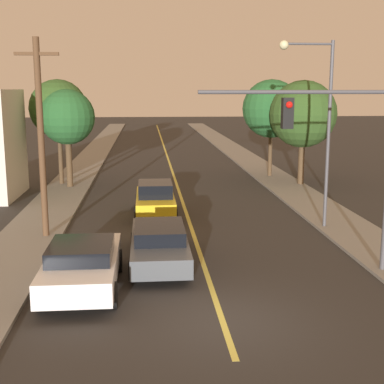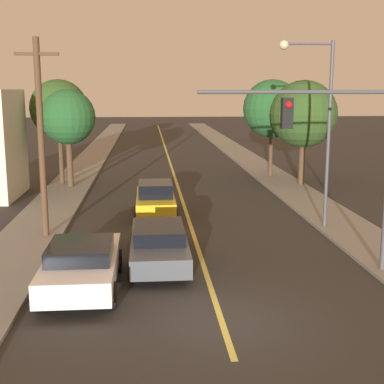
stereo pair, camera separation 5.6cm
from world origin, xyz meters
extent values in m
plane|color=#2D2B28|center=(0.00, 0.00, 0.00)|extent=(200.00, 200.00, 0.00)
cube|color=#2D2B28|center=(0.00, 36.00, 0.01)|extent=(10.25, 80.00, 0.01)
cube|color=#D1C14C|center=(0.00, 36.00, 0.01)|extent=(0.16, 76.00, 0.00)
cube|color=gray|center=(-6.38, 36.00, 0.06)|extent=(2.50, 80.00, 0.12)
cube|color=gray|center=(6.38, 36.00, 0.06)|extent=(2.50, 80.00, 0.12)
cube|color=#474C51|center=(-1.44, 4.73, 0.61)|extent=(1.81, 5.18, 0.60)
cube|color=black|center=(-1.44, 4.52, 1.12)|extent=(1.59, 2.33, 0.43)
cylinder|color=black|center=(-2.30, 6.34, 0.31)|extent=(0.22, 0.61, 0.61)
cylinder|color=black|center=(-0.57, 6.34, 0.31)|extent=(0.22, 0.61, 0.61)
cylinder|color=black|center=(-2.30, 3.13, 0.31)|extent=(0.22, 0.61, 0.61)
cylinder|color=black|center=(-0.57, 3.13, 0.31)|extent=(0.22, 0.61, 0.61)
cube|color=gold|center=(-1.44, 11.57, 0.65)|extent=(1.70, 4.50, 0.59)
cube|color=black|center=(-1.44, 11.39, 1.25)|extent=(1.50, 2.03, 0.61)
cylinder|color=black|center=(-2.24, 12.97, 0.36)|extent=(0.22, 0.71, 0.71)
cylinder|color=black|center=(-0.63, 12.97, 0.36)|extent=(0.22, 0.71, 0.71)
cylinder|color=black|center=(-2.24, 10.18, 0.36)|extent=(0.22, 0.71, 0.71)
cylinder|color=black|center=(-0.63, 10.18, 0.36)|extent=(0.22, 0.71, 0.71)
cube|color=white|center=(-3.69, 2.54, 0.68)|extent=(1.98, 4.70, 0.65)
cube|color=black|center=(-3.69, 2.35, 1.22)|extent=(1.74, 2.11, 0.42)
cylinder|color=black|center=(-4.63, 3.99, 0.36)|extent=(0.22, 0.72, 0.72)
cylinder|color=black|center=(-2.75, 3.99, 0.36)|extent=(0.22, 0.72, 0.72)
cylinder|color=black|center=(-4.63, 1.08, 0.36)|extent=(0.22, 0.72, 0.72)
cylinder|color=black|center=(-2.75, 1.08, 0.36)|extent=(0.22, 0.72, 0.72)
cylinder|color=#47474C|center=(2.61, 3.17, 5.59)|extent=(5.84, 0.12, 0.12)
cube|color=black|center=(2.31, 3.17, 4.98)|extent=(0.32, 0.28, 0.90)
sphere|color=red|center=(2.31, 2.99, 5.23)|extent=(0.20, 0.20, 0.20)
cylinder|color=#47474C|center=(5.48, 8.58, 3.83)|extent=(0.14, 0.14, 7.42)
cylinder|color=#47474C|center=(4.51, 8.58, 7.39)|extent=(1.93, 0.09, 0.09)
sphere|color=beige|center=(3.54, 8.58, 7.34)|extent=(0.36, 0.36, 0.36)
cylinder|color=#513823|center=(-5.73, 8.08, 3.83)|extent=(0.24, 0.24, 7.42)
cube|color=#513823|center=(-5.73, 8.08, 6.94)|extent=(1.60, 0.12, 0.12)
cylinder|color=#4C3823|center=(-6.24, 18.75, 1.57)|extent=(0.35, 0.35, 2.91)
sphere|color=#235628|center=(-6.24, 18.75, 4.13)|extent=(3.14, 3.14, 3.14)
cylinder|color=#4C3823|center=(-6.88, 19.79, 1.76)|extent=(0.26, 0.26, 3.27)
sphere|color=#2D4C1E|center=(-6.88, 19.79, 4.57)|extent=(3.36, 3.36, 3.36)
cylinder|color=#4C3823|center=(6.22, 21.62, 1.63)|extent=(0.25, 0.25, 3.03)
sphere|color=#235628|center=(6.22, 21.62, 4.45)|extent=(3.71, 3.71, 3.71)
cylinder|color=#4C3823|center=(7.35, 18.47, 1.50)|extent=(0.36, 0.36, 2.76)
sphere|color=#2D4C1E|center=(7.35, 18.47, 4.25)|extent=(3.91, 3.91, 3.91)
camera|label=1|loc=(-1.83, -12.29, 5.67)|focal=50.00mm
camera|label=2|loc=(-1.78, -12.30, 5.67)|focal=50.00mm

